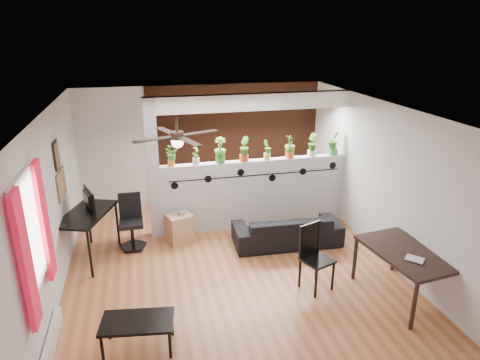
% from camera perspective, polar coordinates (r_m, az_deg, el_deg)
% --- Properties ---
extents(room_shell, '(6.30, 7.10, 2.90)m').
position_cam_1_polar(room_shell, '(6.56, -1.21, -1.97)').
color(room_shell, '#955630').
rests_on(room_shell, ground).
extents(partition_wall, '(3.60, 0.18, 1.35)m').
position_cam_1_polar(partition_wall, '(8.32, 2.03, -1.78)').
color(partition_wall, '#BCBCC1').
rests_on(partition_wall, ground).
extents(ceiling_header, '(3.60, 0.18, 0.30)m').
position_cam_1_polar(ceiling_header, '(7.84, 2.18, 10.37)').
color(ceiling_header, white).
rests_on(ceiling_header, room_shell).
extents(pier_column, '(0.22, 0.20, 2.60)m').
position_cam_1_polar(pier_column, '(7.84, -11.51, 1.32)').
color(pier_column, '#BCBCC1').
rests_on(pier_column, ground).
extents(brick_panel, '(3.90, 0.05, 2.60)m').
position_cam_1_polar(brick_panel, '(9.48, -0.27, 4.92)').
color(brick_panel, '#9F4D2E').
rests_on(brick_panel, ground).
extents(vine_decal, '(3.31, 0.01, 0.30)m').
position_cam_1_polar(vine_decal, '(8.09, 2.24, 0.64)').
color(vine_decal, black).
rests_on(vine_decal, partition_wall).
extents(window_assembly, '(0.09, 1.30, 1.55)m').
position_cam_1_polar(window_assembly, '(5.40, -25.95, -6.60)').
color(window_assembly, white).
rests_on(window_assembly, room_shell).
extents(baseboard_heater, '(0.08, 1.00, 0.18)m').
position_cam_1_polar(baseboard_heater, '(6.12, -23.73, -18.64)').
color(baseboard_heater, silver).
rests_on(baseboard_heater, ground).
extents(corkboard, '(0.03, 0.60, 0.45)m').
position_cam_1_polar(corkboard, '(7.42, -22.70, -0.51)').
color(corkboard, '#8F6545').
rests_on(corkboard, room_shell).
extents(framed_art, '(0.03, 0.34, 0.44)m').
position_cam_1_polar(framed_art, '(7.23, -23.29, 3.07)').
color(framed_art, '#8C7259').
rests_on(framed_art, room_shell).
extents(ceiling_fan, '(1.19, 1.19, 0.43)m').
position_cam_1_polar(ceiling_fan, '(5.85, -8.37, 5.58)').
color(ceiling_fan, black).
rests_on(ceiling_fan, room_shell).
extents(potted_plant_0, '(0.22, 0.21, 0.36)m').
position_cam_1_polar(potted_plant_0, '(7.79, -9.20, 3.21)').
color(potted_plant_0, '#CB6B17').
rests_on(potted_plant_0, partition_wall).
extents(potted_plant_1, '(0.22, 0.22, 0.36)m').
position_cam_1_polar(potted_plant_1, '(7.83, -5.91, 3.46)').
color(potted_plant_1, silver).
rests_on(potted_plant_1, partition_wall).
extents(potted_plant_2, '(0.26, 0.21, 0.48)m').
position_cam_1_polar(potted_plant_2, '(7.88, -2.66, 4.08)').
color(potted_plant_2, '#318430').
rests_on(potted_plant_2, partition_wall).
extents(potted_plant_3, '(0.21, 0.25, 0.47)m').
position_cam_1_polar(potted_plant_3, '(7.97, 0.54, 4.24)').
color(potted_plant_3, '#BD361E').
rests_on(potted_plant_3, partition_wall).
extents(potted_plant_4, '(0.21, 0.17, 0.38)m').
position_cam_1_polar(potted_plant_4, '(8.10, 3.64, 4.13)').
color(potted_plant_4, gold).
rests_on(potted_plant_4, partition_wall).
extents(potted_plant_5, '(0.28, 0.30, 0.45)m').
position_cam_1_polar(potted_plant_5, '(8.23, 6.67, 4.56)').
color(potted_plant_5, '#E9491B').
rests_on(potted_plant_5, partition_wall).
extents(potted_plant_6, '(0.21, 0.25, 0.45)m').
position_cam_1_polar(potted_plant_6, '(8.39, 9.58, 4.72)').
color(potted_plant_6, white).
rests_on(potted_plant_6, partition_wall).
extents(potted_plant_7, '(0.30, 0.26, 0.49)m').
position_cam_1_polar(potted_plant_7, '(8.57, 12.39, 4.96)').
color(potted_plant_7, green).
rests_on(potted_plant_7, partition_wall).
extents(sofa, '(1.86, 0.81, 0.54)m').
position_cam_1_polar(sofa, '(7.82, 6.29, -6.63)').
color(sofa, black).
rests_on(sofa, ground).
extents(cube_shelf, '(0.53, 0.50, 0.53)m').
position_cam_1_polar(cube_shelf, '(7.93, -8.07, -6.34)').
color(cube_shelf, tan).
rests_on(cube_shelf, ground).
extents(cup, '(0.15, 0.15, 0.10)m').
position_cam_1_polar(cup, '(7.81, -7.81, -4.24)').
color(cup, gray).
rests_on(cup, cube_shelf).
extents(computer_desk, '(0.99, 1.32, 0.85)m').
position_cam_1_polar(computer_desk, '(7.50, -19.76, -4.69)').
color(computer_desk, black).
rests_on(computer_desk, ground).
extents(monitor, '(0.33, 0.16, 0.19)m').
position_cam_1_polar(monitor, '(7.57, -19.81, -3.03)').
color(monitor, black).
rests_on(monitor, computer_desk).
extents(office_chair, '(0.50, 0.50, 0.97)m').
position_cam_1_polar(office_chair, '(7.83, -14.27, -5.83)').
color(office_chair, black).
rests_on(office_chair, ground).
extents(dining_table, '(0.99, 1.46, 0.74)m').
position_cam_1_polar(dining_table, '(6.58, 21.23, -9.43)').
color(dining_table, black).
rests_on(dining_table, ground).
extents(book, '(0.28, 0.29, 0.02)m').
position_cam_1_polar(book, '(6.28, 22.09, -10.08)').
color(book, gray).
rests_on(book, dining_table).
extents(folding_chair, '(0.53, 0.53, 1.01)m').
position_cam_1_polar(folding_chair, '(6.51, 9.74, -9.28)').
color(folding_chair, black).
rests_on(folding_chair, ground).
extents(coffee_table, '(0.92, 0.60, 0.40)m').
position_cam_1_polar(coffee_table, '(5.57, -13.52, -18.10)').
color(coffee_table, black).
rests_on(coffee_table, ground).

